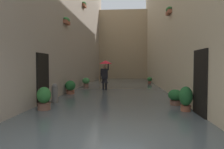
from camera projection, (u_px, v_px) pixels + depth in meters
ground_plane at (119, 90)px, 14.23m from camera, size 60.00×60.00×0.00m
flood_water at (119, 89)px, 14.23m from camera, size 6.53×26.36×0.15m
building_facade_left at (175, 0)px, 13.67m from camera, size 2.04×24.36×12.25m
building_facade_right at (66, 2)px, 14.25m from camera, size 2.04×24.36×12.40m
building_facade_far at (123, 46)px, 25.09m from camera, size 9.33×1.80×8.38m
person_wading at (105, 70)px, 12.93m from camera, size 0.85×0.85×2.11m
potted_plant_mid_right at (86, 82)px, 14.78m from camera, size 0.54×0.54×0.82m
potted_plant_near_left at (175, 98)px, 8.01m from camera, size 0.55×0.55×0.76m
potted_plant_far_left at (150, 80)px, 17.90m from camera, size 0.43×0.43×0.69m
potted_plant_near_right at (44, 100)px, 7.12m from camera, size 0.48×0.48×0.95m
potted_plant_far_right at (70, 88)px, 11.12m from camera, size 0.56×0.56×0.89m
potted_plant_mid_left at (186, 99)px, 6.91m from camera, size 0.45×0.45×0.99m
mooring_bollard at (55, 95)px, 8.46m from camera, size 0.26×0.26×0.95m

